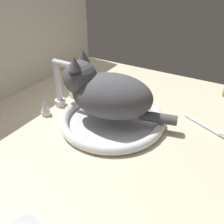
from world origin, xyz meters
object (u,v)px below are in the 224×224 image
object	(u,v)px
faucet	(60,89)
toothbrush	(206,127)
sink_basin	(112,119)
cat	(105,93)

from	to	relation	value
faucet	toothbrush	xyz separation A→B (cm)	(12.27, -49.57, -6.28)
toothbrush	sink_basin	bearing A→B (deg)	113.66
sink_basin	cat	world-z (taller)	cat
sink_basin	toothbrush	xyz separation A→B (cm)	(12.27, -27.99, -0.70)
toothbrush	cat	bearing A→B (deg)	112.95
cat	toothbrush	world-z (taller)	cat
cat	sink_basin	bearing A→B (deg)	-76.79
sink_basin	faucet	size ratio (longest dim) A/B	1.86
faucet	toothbrush	distance (cm)	51.45
cat	faucet	bearing A→B (deg)	88.49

